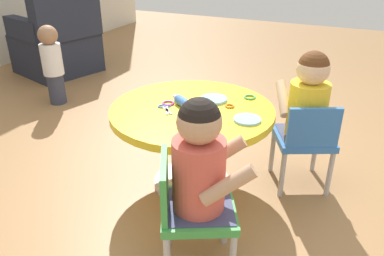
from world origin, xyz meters
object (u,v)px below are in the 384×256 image
child_chair_right (305,139)px  seated_child_right (308,98)px  craft_scissors (166,108)px  toddler_standing (52,63)px  armchair_dark (58,44)px  child_chair_left (190,208)px  rolling_pin (184,103)px  craft_table (192,127)px  seated_child_left (200,161)px

child_chair_right → seated_child_right: 0.23m
craft_scissors → toddler_standing: bearing=64.7°
toddler_standing → armchair_dark: bearing=40.0°
child_chair_left → rolling_pin: 0.66m
child_chair_right → armchair_dark: (1.05, 2.72, 0.00)m
craft_table → child_chair_left: size_ratio=1.64×
armchair_dark → child_chair_right: bearing=-111.1°
rolling_pin → craft_scissors: bearing=122.5°
armchair_dark → toddler_standing: (-0.67, -0.56, 0.05)m
child_chair_right → craft_scissors: child_chair_right is taller
craft_table → seated_child_left: seated_child_left is taller
seated_child_left → craft_scissors: bearing=40.9°
rolling_pin → seated_child_right: bearing=-63.6°
craft_scissors → rolling_pin: bearing=-57.5°
seated_child_left → rolling_pin: bearing=31.8°
craft_table → toddler_standing: (0.62, 1.58, -0.01)m
craft_table → rolling_pin: rolling_pin is taller
craft_table → craft_scissors: (-0.07, 0.12, 0.12)m
craft_table → child_chair_right: 0.62m
seated_child_left → seated_child_right: same height
armchair_dark → toddler_standing: 0.88m
child_chair_right → armchair_dark: size_ratio=0.61×
craft_scissors → seated_child_right: bearing=-62.8°
seated_child_right → rolling_pin: 0.66m
seated_child_right → toddler_standing: 2.17m
child_chair_right → armchair_dark: bearing=68.9°
child_chair_left → toddler_standing: bearing=57.2°
seated_child_left → rolling_pin: 0.63m
seated_child_right → armchair_dark: armchair_dark is taller
craft_table → toddler_standing: size_ratio=1.31×
armchair_dark → seated_child_left: bearing=-127.0°
craft_table → child_chair_right: size_ratio=1.64×
craft_table → toddler_standing: toddler_standing is taller
child_chair_left → craft_scissors: child_chair_left is taller
child_chair_right → rolling_pin: size_ratio=2.68×
craft_scissors → child_chair_left: bearing=-142.7°
toddler_standing → craft_scissors: toddler_standing is taller
child_chair_left → child_chair_right: bearing=-21.4°
child_chair_left → seated_child_left: 0.23m
toddler_standing → craft_table: bearing=-111.4°
armchair_dark → craft_scissors: armchair_dark is taller
rolling_pin → craft_scissors: rolling_pin is taller
rolling_pin → armchair_dark: bearing=58.2°
seated_child_right → seated_child_left: bearing=162.3°
child_chair_right → toddler_standing: 2.19m
seated_child_right → rolling_pin: seated_child_right is taller
craft_table → child_chair_right: child_chair_right is taller
seated_child_left → seated_child_right: 0.87m
child_chair_left → seated_child_right: 0.92m
child_chair_right → craft_scissors: (-0.31, 0.69, 0.18)m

